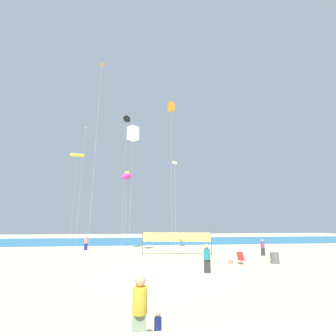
% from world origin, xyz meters
% --- Properties ---
extents(ground_plane, '(120.00, 120.00, 0.00)m').
position_xyz_m(ground_plane, '(0.00, 0.00, 0.00)').
color(ground_plane, '#D1BC89').
extents(ocean_band, '(120.00, 20.00, 0.01)m').
position_xyz_m(ocean_band, '(0.00, 30.51, 0.00)').
color(ocean_band, '#1E6B99').
rests_on(ocean_band, ground).
extents(mother_figure, '(0.39, 0.39, 1.72)m').
position_xyz_m(mother_figure, '(-1.87, -8.21, 0.92)').
color(mother_figure, '#99B28C').
rests_on(mother_figure, ground).
extents(toddler_figure, '(0.19, 0.19, 0.85)m').
position_xyz_m(toddler_figure, '(-1.39, -8.28, 0.45)').
color(toddler_figure, maroon).
rests_on(toddler_figure, ground).
extents(beachgoer_coral_shirt, '(0.39, 0.39, 1.69)m').
position_xyz_m(beachgoer_coral_shirt, '(-8.02, 15.20, 0.90)').
color(beachgoer_coral_shirt, navy).
rests_on(beachgoer_coral_shirt, ground).
extents(beachgoer_teal_shirt, '(0.41, 0.41, 1.77)m').
position_xyz_m(beachgoer_teal_shirt, '(2.56, 0.60, 0.95)').
color(beachgoer_teal_shirt, '#2D2D33').
rests_on(beachgoer_teal_shirt, ground).
extents(beachgoer_plum_shirt, '(0.35, 0.35, 1.54)m').
position_xyz_m(beachgoer_plum_shirt, '(10.49, 8.03, 0.82)').
color(beachgoer_plum_shirt, '#2D2D33').
rests_on(beachgoer_plum_shirt, ground).
extents(folding_beach_chair, '(0.52, 0.65, 0.89)m').
position_xyz_m(folding_beach_chair, '(6.21, 3.61, 0.47)').
color(folding_beach_chair, red).
rests_on(folding_beach_chair, ground).
extents(trash_barrel, '(0.66, 0.66, 0.84)m').
position_xyz_m(trash_barrel, '(8.94, 3.43, 0.42)').
color(trash_barrel, '#595960').
rests_on(trash_barrel, ground).
extents(volleyball_net, '(7.03, 1.45, 2.40)m').
position_xyz_m(volleyball_net, '(2.08, 9.81, 1.63)').
color(volleyball_net, '#4C4C51').
rests_on(volleyball_net, ground).
extents(beach_handbag, '(0.35, 0.18, 0.28)m').
position_xyz_m(beach_handbag, '(5.44, 3.79, 0.14)').
color(beach_handbag, '#EA7260').
rests_on(beach_handbag, ground).
extents(kite_magenta_inflatable, '(1.83, 2.74, 9.68)m').
position_xyz_m(kite_magenta_inflatable, '(-3.49, 14.59, 8.94)').
color(kite_magenta_inflatable, silver).
rests_on(kite_magenta_inflatable, ground).
extents(kite_yellow_tube, '(1.92, 0.62, 12.86)m').
position_xyz_m(kite_yellow_tube, '(-10.82, 18.50, 12.60)').
color(kite_yellow_tube, silver).
rests_on(kite_yellow_tube, ground).
extents(kite_white_diamond, '(0.61, 0.61, 8.76)m').
position_xyz_m(kite_white_diamond, '(1.30, 5.60, 8.38)').
color(kite_white_diamond, silver).
rests_on(kite_white_diamond, ground).
extents(kite_white_box, '(1.36, 1.36, 13.76)m').
position_xyz_m(kite_white_box, '(-2.77, 9.91, 12.98)').
color(kite_white_box, silver).
rests_on(kite_white_box, ground).
extents(kite_black_delta, '(1.16, 0.63, 19.11)m').
position_xyz_m(kite_black_delta, '(-4.08, 18.33, 18.48)').
color(kite_black_delta, silver).
rests_on(kite_black_delta, ground).
extents(kite_orange_box, '(0.83, 0.83, 17.26)m').
position_xyz_m(kite_orange_box, '(1.61, 10.30, 16.70)').
color(kite_orange_box, silver).
rests_on(kite_orange_box, ground).
extents(kite_orange_diamond, '(0.45, 0.44, 20.18)m').
position_xyz_m(kite_orange_diamond, '(-6.39, 7.92, 18.08)').
color(kite_orange_diamond, silver).
rests_on(kite_orange_diamond, ground).
extents(kite_pink_diamond, '(0.54, 0.53, 15.40)m').
position_xyz_m(kite_pink_diamond, '(-9.06, 14.54, 14.37)').
color(kite_pink_diamond, silver).
rests_on(kite_pink_diamond, ground).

